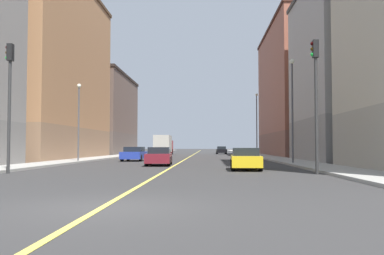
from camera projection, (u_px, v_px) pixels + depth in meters
name	position (u px, v px, depth m)	size (l,w,h in m)	color
ground_plane	(103.00, 207.00, 9.73)	(400.00, 400.00, 0.00)	#313030
sidewalk_left	(261.00, 156.00, 58.27)	(2.88, 168.00, 0.15)	#9E9B93
sidewalk_right	(121.00, 156.00, 59.02)	(2.88, 168.00, 0.15)	#9E9B93
lane_center_stripe	(191.00, 156.00, 58.64)	(0.16, 154.00, 0.01)	#E5D14C
building_left_mid	(353.00, 73.00, 38.42)	(9.40, 14.32, 16.23)	gray
building_left_far	(301.00, 91.00, 60.26)	(9.40, 25.09, 18.52)	brown
building_right_midblock	(44.00, 70.00, 46.65)	(9.40, 24.19, 19.75)	#8F6B4F
building_right_distant	(100.00, 115.00, 70.93)	(9.40, 21.03, 13.34)	brown
traffic_light_left_near	(316.00, 88.00, 21.31)	(0.40, 0.32, 6.82)	#2D2D2D
traffic_light_right_near	(9.00, 90.00, 21.91)	(0.40, 0.32, 6.78)	#2D2D2D
street_lamp_left_near	(292.00, 101.00, 32.30)	(0.36, 0.36, 7.98)	#4C4C51
street_lamp_right_near	(79.00, 114.00, 36.85)	(0.36, 0.36, 6.75)	#4C4C51
street_lamp_left_far	(257.00, 119.00, 55.98)	(0.36, 0.36, 8.31)	#4C4C51
car_black	(221.00, 150.00, 75.32)	(1.86, 4.56, 1.36)	black
car_blue	(134.00, 154.00, 40.05)	(2.04, 4.34, 1.35)	#23389E
car_maroon	(159.00, 157.00, 30.83)	(1.95, 4.59, 1.34)	maroon
car_yellow	(246.00, 159.00, 24.98)	(1.88, 4.15, 1.31)	gold
box_truck	(163.00, 145.00, 67.79)	(2.58, 7.60, 3.13)	maroon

